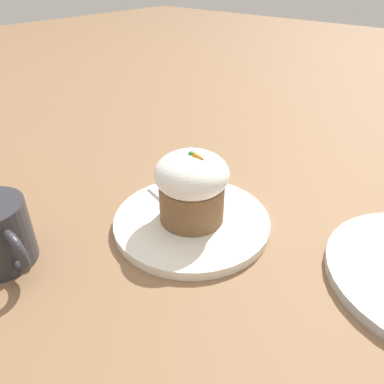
{
  "coord_description": "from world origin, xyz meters",
  "views": [
    {
      "loc": [
        0.28,
        -0.33,
        0.33
      ],
      "look_at": [
        0.0,
        -0.0,
        0.06
      ],
      "focal_mm": 35.0,
      "sensor_mm": 36.0,
      "label": 1
    }
  ],
  "objects": [
    {
      "name": "ground_plane",
      "position": [
        0.0,
        0.0,
        0.0
      ],
      "size": [
        4.0,
        4.0,
        0.0
      ],
      "primitive_type": "plane",
      "color": "#846042"
    },
    {
      "name": "dessert_plate",
      "position": [
        0.0,
        0.0,
        0.01
      ],
      "size": [
        0.22,
        0.22,
        0.01
      ],
      "color": "white",
      "rests_on": "ground_plane"
    },
    {
      "name": "spoon",
      "position": [
        -0.03,
        -0.0,
        0.02
      ],
      "size": [
        0.12,
        0.05,
        0.01
      ],
      "color": "silver",
      "rests_on": "dessert_plate"
    },
    {
      "name": "carrot_cake",
      "position": [
        0.0,
        -0.0,
        0.07
      ],
      "size": [
        0.1,
        0.1,
        0.11
      ],
      "color": "brown",
      "rests_on": "dessert_plate"
    }
  ]
}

